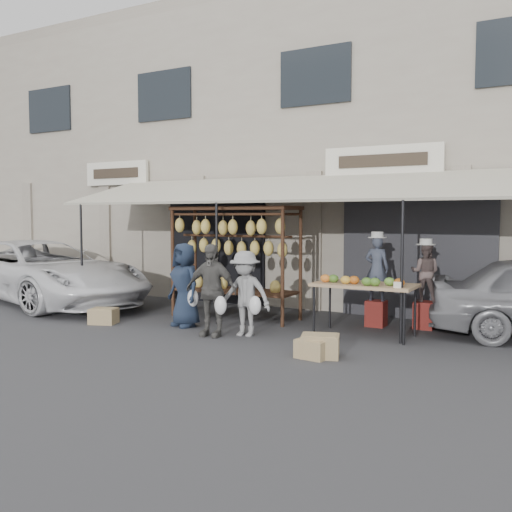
# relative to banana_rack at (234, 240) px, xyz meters

# --- Properties ---
(ground_plane) EXTENTS (90.00, 90.00, 0.00)m
(ground_plane) POSITION_rel_banana_rack_xyz_m (1.02, -1.81, -1.56)
(ground_plane) COLOR #2D2D30
(shophouse) EXTENTS (24.00, 6.15, 7.30)m
(shophouse) POSITION_rel_banana_rack_xyz_m (1.02, 4.69, 2.08)
(shophouse) COLOR #A09887
(shophouse) RESTS_ON ground_plane
(awning) EXTENTS (10.00, 2.35, 2.92)m
(awning) POSITION_rel_banana_rack_xyz_m (1.02, 0.47, 1.01)
(awning) COLOR #B9B39F
(awning) RESTS_ON ground_plane
(banana_rack) EXTENTS (2.60, 0.90, 2.24)m
(banana_rack) POSITION_rel_banana_rack_xyz_m (0.00, 0.00, 0.00)
(banana_rack) COLOR black
(banana_rack) RESTS_ON ground_plane
(produce_table) EXTENTS (1.70, 0.90, 1.04)m
(produce_table) POSITION_rel_banana_rack_xyz_m (2.82, -0.44, -0.69)
(produce_table) COLOR tan
(produce_table) RESTS_ON ground_plane
(vendor_left) EXTENTS (0.46, 0.32, 1.20)m
(vendor_left) POSITION_rel_banana_rack_xyz_m (2.75, 0.55, -0.48)
(vendor_left) COLOR #41495B
(vendor_left) RESTS_ON stool_left
(vendor_right) EXTENTS (0.54, 0.43, 1.07)m
(vendor_right) POSITION_rel_banana_rack_xyz_m (3.58, 0.75, -0.53)
(vendor_right) COLOR #665350
(vendor_right) RESTS_ON stool_right
(customer_left) EXTENTS (0.88, 0.72, 1.55)m
(customer_left) POSITION_rel_banana_rack_xyz_m (-0.37, -1.17, -0.79)
(customer_left) COLOR #1B263A
(customer_left) RESTS_ON ground_plane
(customer_mid) EXTENTS (0.96, 0.49, 1.58)m
(customer_mid) POSITION_rel_banana_rack_xyz_m (0.53, -1.64, -0.78)
(customer_mid) COLOR #53514D
(customer_mid) RESTS_ON ground_plane
(customer_right) EXTENTS (0.97, 0.60, 1.46)m
(customer_right) POSITION_rel_banana_rack_xyz_m (1.04, -1.36, -0.84)
(customer_right) COLOR gray
(customer_right) RESTS_ON ground_plane
(stool_left) EXTENTS (0.40, 0.40, 0.48)m
(stool_left) POSITION_rel_banana_rack_xyz_m (2.75, 0.55, -1.32)
(stool_left) COLOR maroon
(stool_left) RESTS_ON ground_plane
(stool_right) EXTENTS (0.42, 0.42, 0.50)m
(stool_right) POSITION_rel_banana_rack_xyz_m (3.58, 0.75, -1.32)
(stool_right) COLOR maroon
(stool_right) RESTS_ON ground_plane
(crate_near_a) EXTENTS (0.49, 0.40, 0.27)m
(crate_near_a) POSITION_rel_banana_rack_xyz_m (2.65, -2.22, -1.43)
(crate_near_a) COLOR tan
(crate_near_a) RESTS_ON ground_plane
(crate_near_b) EXTENTS (0.64, 0.56, 0.32)m
(crate_near_b) POSITION_rel_banana_rack_xyz_m (2.72, -2.11, -1.40)
(crate_near_b) COLOR tan
(crate_near_b) RESTS_ON ground_plane
(crate_far) EXTENTS (0.58, 0.51, 0.29)m
(crate_far) POSITION_rel_banana_rack_xyz_m (-1.87, -1.70, -1.42)
(crate_far) COLOR tan
(crate_far) RESTS_ON ground_plane
(van) EXTENTS (5.66, 3.81, 2.16)m
(van) POSITION_rel_banana_rack_xyz_m (-5.55, -0.07, -0.48)
(van) COLOR white
(van) RESTS_ON ground_plane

